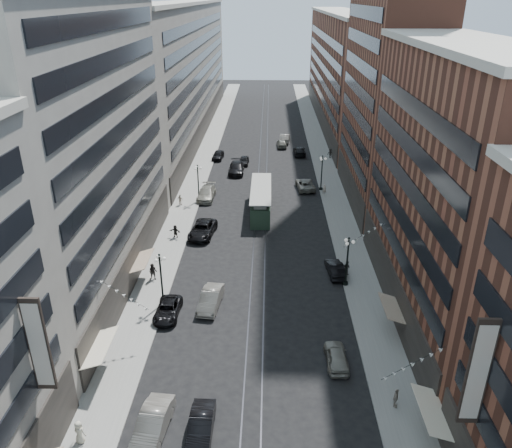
# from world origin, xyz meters

# --- Properties ---
(ground) EXTENTS (220.00, 220.00, 0.00)m
(ground) POSITION_xyz_m (0.00, 60.00, 0.00)
(ground) COLOR black
(ground) RESTS_ON ground
(sidewalk_west) EXTENTS (4.00, 180.00, 0.15)m
(sidewalk_west) POSITION_xyz_m (-11.00, 70.00, 0.07)
(sidewalk_west) COLOR gray
(sidewalk_west) RESTS_ON ground
(sidewalk_east) EXTENTS (4.00, 180.00, 0.15)m
(sidewalk_east) POSITION_xyz_m (11.00, 70.00, 0.07)
(sidewalk_east) COLOR gray
(sidewalk_east) RESTS_ON ground
(rail_west) EXTENTS (0.12, 180.00, 0.02)m
(rail_west) POSITION_xyz_m (-0.70, 70.00, 0.01)
(rail_west) COLOR #2D2D33
(rail_west) RESTS_ON ground
(rail_east) EXTENTS (0.12, 180.00, 0.02)m
(rail_east) POSITION_xyz_m (0.70, 70.00, 0.01)
(rail_east) COLOR #2D2D33
(rail_east) RESTS_ON ground
(building_west_mid) EXTENTS (8.00, 36.00, 28.00)m
(building_west_mid) POSITION_xyz_m (-17.00, 33.00, 14.00)
(building_west_mid) COLOR gray
(building_west_mid) RESTS_ON ground
(building_west_far) EXTENTS (8.00, 90.00, 26.00)m
(building_west_far) POSITION_xyz_m (-17.00, 96.00, 13.00)
(building_west_far) COLOR gray
(building_west_far) RESTS_ON ground
(building_east_mid) EXTENTS (8.00, 30.00, 24.00)m
(building_east_mid) POSITION_xyz_m (17.00, 28.00, 12.00)
(building_east_mid) COLOR brown
(building_east_mid) RESTS_ON ground
(building_east_tower) EXTENTS (8.00, 26.00, 42.00)m
(building_east_tower) POSITION_xyz_m (17.00, 56.00, 21.00)
(building_east_tower) COLOR brown
(building_east_tower) RESTS_ON ground
(building_east_far) EXTENTS (8.00, 72.00, 24.00)m
(building_east_far) POSITION_xyz_m (17.00, 105.00, 12.00)
(building_east_far) COLOR brown
(building_east_far) RESTS_ON ground
(lamppost_sw_far) EXTENTS (1.03, 1.14, 5.52)m
(lamppost_sw_far) POSITION_xyz_m (-9.20, 28.00, 3.10)
(lamppost_sw_far) COLOR black
(lamppost_sw_far) RESTS_ON sidewalk_west
(lamppost_sw_mid) EXTENTS (1.03, 1.14, 5.52)m
(lamppost_sw_mid) POSITION_xyz_m (-9.20, 55.00, 3.10)
(lamppost_sw_mid) COLOR black
(lamppost_sw_mid) RESTS_ON sidewalk_west
(lamppost_se_far) EXTENTS (1.03, 1.14, 5.52)m
(lamppost_se_far) POSITION_xyz_m (9.20, 32.00, 3.10)
(lamppost_se_far) COLOR black
(lamppost_se_far) RESTS_ON sidewalk_east
(lamppost_se_mid) EXTENTS (1.03, 1.14, 5.52)m
(lamppost_se_mid) POSITION_xyz_m (9.20, 60.00, 3.10)
(lamppost_se_mid) COLOR black
(lamppost_se_mid) RESTS_ON sidewalk_east
(streetcar) EXTENTS (2.80, 12.66, 3.50)m
(streetcar) POSITION_xyz_m (0.00, 51.53, 1.62)
(streetcar) COLOR #243828
(streetcar) RESTS_ON ground
(car_1) EXTENTS (2.35, 5.43, 1.74)m
(car_1) POSITION_xyz_m (-6.80, 12.13, 0.87)
(car_1) COLOR slate
(car_1) RESTS_ON ground
(car_2) EXTENTS (2.29, 4.80, 1.32)m
(car_2) POSITION_xyz_m (-8.40, 26.12, 0.66)
(car_2) COLOR black
(car_2) RESTS_ON ground
(car_4) EXTENTS (1.84, 4.35, 1.47)m
(car_4) POSITION_xyz_m (6.80, 19.76, 0.73)
(car_4) COLOR gray
(car_4) RESTS_ON ground
(car_5) EXTENTS (1.65, 4.65, 1.53)m
(car_5) POSITION_xyz_m (-3.44, 12.15, 0.76)
(car_5) COLOR black
(car_5) RESTS_ON ground
(pedestrian_1) EXTENTS (0.97, 0.73, 1.76)m
(pedestrian_1) POSITION_xyz_m (-11.55, 11.18, 1.03)
(pedestrian_1) COLOR beige
(pedestrian_1) RESTS_ON sidewalk_west
(pedestrian_2) EXTENTS (0.95, 0.57, 1.88)m
(pedestrian_2) POSITION_xyz_m (-11.12, 32.45, 1.09)
(pedestrian_2) COLOR black
(pedestrian_2) RESTS_ON sidewalk_west
(pedestrian_4) EXTENTS (0.73, 1.02, 1.58)m
(pedestrian_4) POSITION_xyz_m (10.54, 14.98, 0.94)
(pedestrian_4) COLOR gray
(pedestrian_4) RESTS_ON sidewalk_east
(car_7) EXTENTS (3.51, 6.32, 1.67)m
(car_7) POSITION_xyz_m (-7.24, 43.53, 0.84)
(car_7) COLOR black
(car_7) RESTS_ON ground
(car_8) EXTENTS (2.58, 5.97, 1.71)m
(car_8) POSITION_xyz_m (-8.21, 56.04, 0.85)
(car_8) COLOR gray
(car_8) RESTS_ON ground
(car_9) EXTENTS (2.21, 4.64, 1.53)m
(car_9) POSITION_xyz_m (-8.40, 75.82, 0.77)
(car_9) COLOR black
(car_9) RESTS_ON ground
(car_10) EXTENTS (1.96, 4.52, 1.45)m
(car_10) POSITION_xyz_m (8.40, 34.26, 0.72)
(car_10) COLOR black
(car_10) RESTS_ON ground
(car_11) EXTENTS (3.09, 5.79, 1.55)m
(car_11) POSITION_xyz_m (6.80, 60.54, 0.77)
(car_11) COLOR slate
(car_11) RESTS_ON ground
(car_12) EXTENTS (2.26, 5.40, 1.56)m
(car_12) POSITION_xyz_m (6.86, 78.88, 0.78)
(car_12) COLOR black
(car_12) RESTS_ON ground
(car_13) EXTENTS (1.79, 4.13, 1.39)m
(car_13) POSITION_xyz_m (-3.41, 72.83, 0.69)
(car_13) COLOR black
(car_13) RESTS_ON ground
(car_14) EXTENTS (2.29, 5.43, 1.74)m
(car_14) POSITION_xyz_m (4.29, 87.71, 0.87)
(car_14) COLOR slate
(car_14) RESTS_ON ground
(pedestrian_5) EXTENTS (1.57, 0.92, 1.63)m
(pedestrian_5) POSITION_xyz_m (-10.54, 42.65, 0.96)
(pedestrian_5) COLOR black
(pedestrian_5) RESTS_ON sidewalk_west
(pedestrian_6) EXTENTS (1.02, 0.76, 1.58)m
(pedestrian_6) POSITION_xyz_m (-11.67, 53.21, 0.94)
(pedestrian_6) COLOR #AA9E8D
(pedestrian_6) RESTS_ON sidewalk_west
(pedestrian_7) EXTENTS (0.82, 0.83, 1.55)m
(pedestrian_7) POSITION_xyz_m (9.63, 34.24, 0.93)
(pedestrian_7) COLOR black
(pedestrian_7) RESTS_ON sidewalk_east
(pedestrian_8) EXTENTS (0.64, 0.49, 1.59)m
(pedestrian_8) POSITION_xyz_m (9.50, 57.93, 0.94)
(pedestrian_8) COLOR beige
(pedestrian_8) RESTS_ON sidewalk_east
(pedestrian_9) EXTENTS (1.15, 0.57, 1.72)m
(pedestrian_9) POSITION_xyz_m (12.44, 76.67, 1.01)
(pedestrian_9) COLOR black
(pedestrian_9) RESTS_ON sidewalk_east
(car_extra_0) EXTENTS (2.56, 6.16, 1.78)m
(car_extra_0) POSITION_xyz_m (-4.48, 67.91, 0.89)
(car_extra_0) COLOR black
(car_extra_0) RESTS_ON ground
(car_extra_1) EXTENTS (2.34, 5.25, 1.67)m
(car_extra_1) POSITION_xyz_m (-4.50, 27.81, 0.84)
(car_extra_1) COLOR slate
(car_extra_1) RESTS_ON ground
(car_extra_2) EXTENTS (2.06, 4.68, 1.57)m
(car_extra_2) POSITION_xyz_m (3.59, 84.22, 0.78)
(car_extra_2) COLOR #636258
(car_extra_2) RESTS_ON ground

